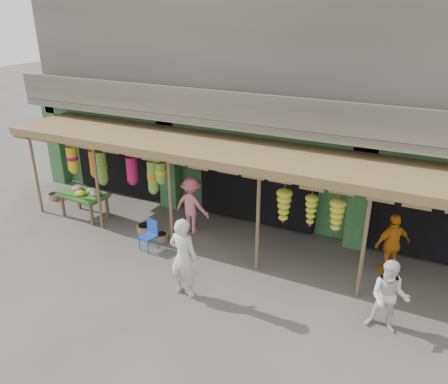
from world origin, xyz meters
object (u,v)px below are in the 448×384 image
at_px(person_vendor, 392,244).
at_px(person_shopper, 192,205).
at_px(person_front, 184,258).
at_px(person_right, 389,297).
at_px(flower_table, 84,195).
at_px(blue_chair, 150,233).

relative_size(person_vendor, person_shopper, 0.94).
bearing_deg(person_vendor, person_front, -4.07).
bearing_deg(person_right, flower_table, 170.80).
relative_size(flower_table, person_shopper, 0.95).
bearing_deg(person_shopper, blue_chair, 73.01).
xyz_separation_m(blue_chair, person_vendor, (5.98, 1.71, 0.33)).
bearing_deg(person_right, blue_chair, 173.68).
xyz_separation_m(flower_table, blue_chair, (2.96, -0.73, -0.28)).
relative_size(flower_table, person_vendor, 1.01).
height_order(person_front, person_shopper, person_front).
bearing_deg(blue_chair, person_front, -23.22).
distance_m(person_right, person_shopper, 6.00).
distance_m(flower_table, person_front, 5.30).
xyz_separation_m(person_front, person_vendor, (4.07, 3.05, -0.17)).
distance_m(flower_table, person_shopper, 3.55).
bearing_deg(person_vendor, flower_table, -34.69).
bearing_deg(flower_table, blue_chair, -9.22).
xyz_separation_m(person_vendor, person_shopper, (-5.46, -0.33, 0.05)).
xyz_separation_m(blue_chair, person_shopper, (0.52, 1.38, 0.38)).
height_order(flower_table, person_front, person_front).
height_order(blue_chair, person_vendor, person_vendor).
relative_size(blue_chair, person_shopper, 0.50).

